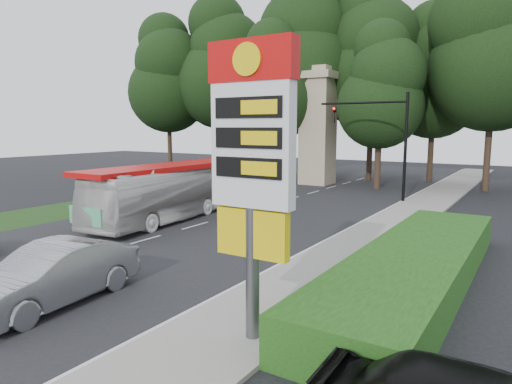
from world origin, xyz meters
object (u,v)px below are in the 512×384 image
Objects in this scene: gas_station_pylon at (252,151)px; traffic_signal_mast at (386,132)px; sedan_silver at (52,275)px; monument at (318,125)px; transit_bus at (168,193)px; streetlight_signs at (216,134)px.

traffic_signal_mast reaches higher than gas_station_pylon.
sedan_silver is (-5.99, -1.10, -3.59)m from gas_station_pylon.
transit_bus is (-0.25, -18.55, -3.61)m from monument.
sedan_silver is at bearing -79.84° from monument.
traffic_signal_mast is 0.67× the size of transit_bus.
traffic_signal_mast is at bearing 8.92° from streetlight_signs.
sedan_silver is at bearing -96.09° from traffic_signal_mast.
streetlight_signs is at bearing -171.08° from traffic_signal_mast.
gas_station_pylon is at bearing -68.20° from monument.
monument is (4.99, 7.99, 0.67)m from streetlight_signs.
monument is at bearing 142.00° from traffic_signal_mast.
streetlight_signs is (-12.67, -1.99, -0.23)m from traffic_signal_mast.
monument is at bearing 83.60° from transit_bus.
traffic_signal_mast is 0.90× the size of streetlight_signs.
monument is at bearing 111.80° from gas_station_pylon.
monument is 1.92× the size of sedan_silver.
monument is 18.90m from transit_bus.
streetlight_signs is 23.72m from sedan_silver.
streetlight_signs reaches higher than sedan_silver.
traffic_signal_mast is 12.83m from streetlight_signs.
transit_bus is 2.05× the size of sedan_silver.
gas_station_pylon is 0.68× the size of monument.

